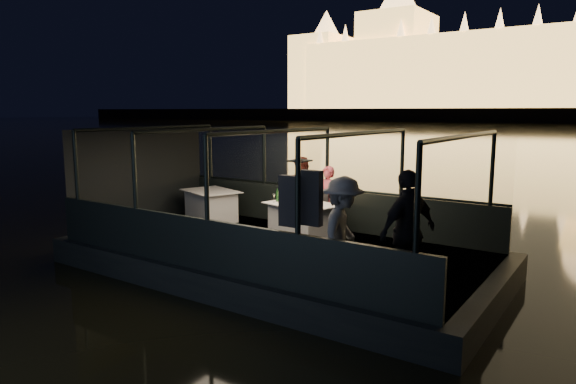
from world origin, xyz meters
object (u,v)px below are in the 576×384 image
Objects in this scene: passenger_dark at (408,236)px; wine_bottle at (277,195)px; chair_port_left at (293,211)px; person_woman_coral at (327,199)px; chair_port_right at (314,215)px; coat_stand at (299,229)px; dining_table_aft at (211,205)px; dining_table_central at (302,221)px; person_man_maroon at (302,197)px; passenger_stripe at (343,234)px.

passenger_dark is 6.52× the size of wine_bottle.
person_woman_coral is at bearing 24.41° from chair_port_left.
chair_port_right is 0.93m from wine_bottle.
coat_stand is (1.53, -2.96, 0.45)m from chair_port_right.
coat_stand is 1.35× the size of person_woman_coral.
person_woman_coral is at bearing 113.02° from coat_stand.
coat_stand reaches higher than dining_table_aft.
coat_stand is at bearing -76.44° from chair_port_right.
chair_port_left is 0.43× the size of coat_stand.
dining_table_aft is (-2.88, 0.32, 0.00)m from dining_table_central.
coat_stand is (2.16, -3.10, 0.45)m from chair_port_left.
chair_port_left reaches higher than dining_table_aft.
dining_table_central is at bearing -38.95° from chair_port_left.
person_man_maroon reaches higher than dining_table_aft.
coat_stand is 1.62m from passenger_dark.
chair_port_right reaches higher than dining_table_central.
wine_bottle is at bearing -9.84° from dining_table_aft.
person_man_maroon reaches higher than chair_port_right.
wine_bottle is (2.30, -0.40, 0.53)m from dining_table_aft.
chair_port_right is at bearing -88.28° from person_woman_coral.
dining_table_central is 0.93m from person_woman_coral.
passenger_stripe is (5.01, -2.52, 0.47)m from dining_table_aft.
chair_port_left is 0.84m from person_woman_coral.
dining_table_aft is at bearing 147.44° from coat_stand.
dining_table_central is 3.00m from coat_stand.
person_man_maroon reaches higher than dining_table_central.
coat_stand is (1.55, -2.51, 0.51)m from dining_table_central.
person_woman_coral reaches higher than dining_table_aft.
passenger_stripe reaches higher than chair_port_right.
passenger_dark is at bearing -41.75° from person_man_maroon.
person_woman_coral reaches higher than wine_bottle.
chair_port_left is 0.38m from person_man_maroon.
dining_table_central is 0.87× the size of person_man_maroon.
chair_port_right is 3.78m from passenger_dark.
person_man_maroon is at bearing 121.84° from coat_stand.
person_man_maroon is at bearing 26.43° from passenger_stripe.
person_man_maroon is 4.40m from passenger_dark.
person_woman_coral reaches higher than dining_table_central.
person_woman_coral is 1.18m from wine_bottle.
dining_table_aft is 2.90m from chair_port_right.
chair_port_right is 0.46× the size of coat_stand.
dining_table_central is 0.84× the size of passenger_stripe.
dining_table_central is 1.02× the size of dining_table_aft.
wine_bottle is (-3.60, 1.74, 0.06)m from passenger_dark.
passenger_dark is at bearing -25.74° from wine_bottle.
wine_bottle is (-0.08, -0.89, 0.17)m from person_man_maroon.
person_man_maroon is 0.91m from wine_bottle.
chair_port_right is 3.37m from coat_stand.
dining_table_central is 0.97× the size of person_woman_coral.
person_man_maroon reaches higher than person_woman_coral.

